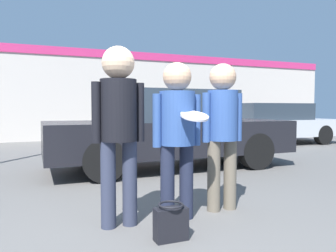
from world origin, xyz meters
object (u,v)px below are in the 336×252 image
person_left (119,118)px  person_middle_with_frisbee (177,126)px  parked_car_near (169,129)px  shrub (191,126)px  handbag (171,223)px  parked_car_far (270,123)px  person_right (222,123)px

person_left → person_middle_with_frisbee: person_left is taller
person_middle_with_frisbee → parked_car_near: bearing=69.3°
person_middle_with_frisbee → parked_car_near: person_middle_with_frisbee is taller
person_middle_with_frisbee → shrub: person_middle_with_frisbee is taller
parked_car_near → person_left: bearing=-121.0°
shrub → handbag: (-4.81, -9.32, -0.32)m
parked_car_near → handbag: bearing=-112.0°
parked_car_far → person_right: bearing=-133.5°
shrub → handbag: shrub is taller
person_middle_with_frisbee → handbag: bearing=-119.6°
shrub → handbag: bearing=-117.3°
person_left → person_right: bearing=3.3°
parked_car_far → shrub: bearing=113.1°
parked_car_near → shrub: (3.46, 5.97, -0.30)m
handbag → person_left: bearing=123.3°
parked_car_near → person_middle_with_frisbee: bearing=-110.7°
person_left → handbag: 1.12m
shrub → person_right: bearing=-114.2°
person_right → shrub: person_right is taller
shrub → parked_car_near: bearing=-120.1°
parked_car_far → shrub: size_ratio=4.81×
person_left → shrub: size_ratio=1.86×
person_right → parked_car_near: bearing=80.5°
parked_car_near → parked_car_far: parked_car_near is taller
person_left → shrub: person_left is taller
person_left → parked_car_near: (1.70, 2.83, -0.31)m
person_middle_with_frisbee → person_right: size_ratio=0.98×
handbag → parked_car_far: bearing=44.9°
person_right → parked_car_far: bearing=46.5°
parked_car_near → parked_car_far: 5.57m
parked_car_near → handbag: size_ratio=14.26×
parked_car_near → shrub: bearing=59.9°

